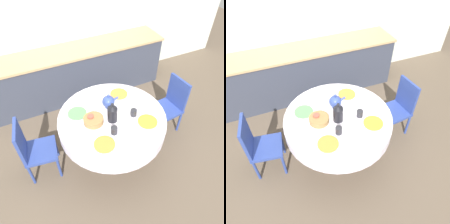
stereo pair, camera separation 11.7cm
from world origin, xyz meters
TOP-DOWN VIEW (x-y plane):
  - ground_plane at (0.00, 0.00)m, footprint 12.00×12.00m
  - wall_back at (0.00, 1.87)m, footprint 7.00×0.05m
  - kitchen_counter at (0.00, 1.54)m, footprint 3.24×0.64m
  - dining_table at (0.00, 0.00)m, footprint 1.38×1.38m
  - chair_left at (1.03, 0.10)m, footprint 0.44×0.44m
  - chair_right at (-1.02, 0.15)m, footprint 0.45×0.45m
  - plate_near_left at (-0.26, -0.36)m, footprint 0.24×0.24m
  - cup_near_left at (-0.09, -0.26)m, footprint 0.08×0.08m
  - plate_near_right at (0.36, -0.27)m, footprint 0.24×0.24m
  - cup_near_right at (0.25, -0.10)m, footprint 0.08×0.08m
  - plate_far_left at (-0.38, 0.24)m, footprint 0.24×0.24m
  - cup_far_left at (-0.27, 0.04)m, footprint 0.08×0.08m
  - plate_far_right at (0.27, 0.35)m, footprint 0.24×0.24m
  - cup_far_right at (0.07, 0.26)m, footprint 0.08×0.08m
  - coffee_carafe at (-0.02, -0.06)m, footprint 0.12×0.12m
  - teapot at (0.04, 0.18)m, footprint 0.23×0.16m
  - bread_basket at (-0.25, 0.01)m, footprint 0.25×0.25m
  - fruit_bowl at (0.25, 0.03)m, footprint 0.20×0.20m

SIDE VIEW (x-z plane):
  - ground_plane at x=0.00m, z-range 0.00..0.00m
  - kitchen_counter at x=0.00m, z-range 0.00..0.92m
  - chair_left at x=1.03m, z-range 0.04..0.95m
  - chair_right at x=-1.02m, z-range 0.04..0.95m
  - dining_table at x=0.00m, z-range 0.26..1.01m
  - plate_near_left at x=-0.26m, z-range 0.76..0.77m
  - plate_near_right at x=0.36m, z-range 0.76..0.77m
  - plate_far_left at x=-0.38m, z-range 0.76..0.77m
  - plate_far_right at x=0.27m, z-range 0.76..0.77m
  - bread_basket at x=-0.25m, z-range 0.76..0.83m
  - fruit_bowl at x=0.25m, z-range 0.76..0.83m
  - cup_near_left at x=-0.09m, z-range 0.76..0.85m
  - cup_near_right at x=0.25m, z-range 0.76..0.85m
  - cup_far_left at x=-0.27m, z-range 0.76..0.85m
  - cup_far_right at x=0.07m, z-range 0.76..0.85m
  - teapot at x=0.04m, z-range 0.74..0.96m
  - coffee_carafe at x=-0.02m, z-range 0.74..1.01m
  - wall_back at x=0.00m, z-range 0.00..2.60m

